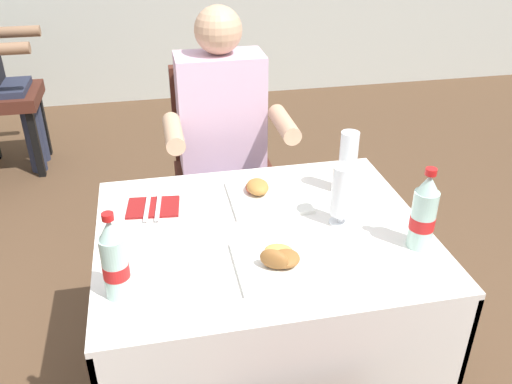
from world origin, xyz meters
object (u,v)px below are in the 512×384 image
chair_far_diner_seat (224,164)px  beer_glass_middle (348,163)px  beer_glass_left (342,195)px  napkin_cutlery_set (153,207)px  seated_diner_far (224,142)px  cola_bottle_primary (424,214)px  main_dining_table (262,274)px  plate_far_diner (263,193)px  plate_near_camera (279,260)px  cola_bottle_secondary (115,261)px

chair_far_diner_seat → beer_glass_middle: 0.77m
beer_glass_left → napkin_cutlery_set: size_ratio=1.03×
seated_diner_far → cola_bottle_primary: seated_diner_far is taller
main_dining_table → cola_bottle_primary: bearing=-22.1°
plate_far_diner → cola_bottle_primary: bearing=-44.1°
beer_glass_middle → napkin_cutlery_set: size_ratio=1.15×
plate_near_camera → plate_far_diner: size_ratio=0.94×
seated_diner_far → beer_glass_left: seated_diner_far is taller
main_dining_table → napkin_cutlery_set: size_ratio=5.24×
beer_glass_left → main_dining_table: bearing=177.2°
plate_far_diner → beer_glass_middle: bearing=-4.1°
seated_diner_far → plate_near_camera: size_ratio=5.14×
chair_far_diner_seat → plate_far_diner: (0.05, -0.61, 0.18)m
plate_near_camera → napkin_cutlery_set: (-0.33, 0.39, -0.01)m
chair_far_diner_seat → seated_diner_far: bearing=-97.1°
main_dining_table → plate_far_diner: size_ratio=3.92×
seated_diner_far → plate_near_camera: 0.89m
main_dining_table → beer_glass_middle: (0.34, 0.18, 0.29)m
plate_near_camera → cola_bottle_secondary: bearing=-175.2°
plate_near_camera → cola_bottle_secondary: 0.45m
chair_far_diner_seat → cola_bottle_secondary: 1.15m
napkin_cutlery_set → main_dining_table: bearing=-31.5°
plate_near_camera → beer_glass_left: (0.24, 0.17, 0.08)m
seated_diner_far → cola_bottle_secondary: (-0.42, -0.92, 0.12)m
chair_far_diner_seat → cola_bottle_primary: cola_bottle_primary is taller
cola_bottle_primary → beer_glass_middle: bearing=105.6°
cola_bottle_primary → napkin_cutlery_set: bearing=153.7°
beer_glass_middle → main_dining_table: bearing=-152.0°
beer_glass_middle → cola_bottle_primary: 0.37m
beer_glass_left → cola_bottle_secondary: size_ratio=0.80×
plate_far_diner → chair_far_diner_seat: bearing=94.4°
beer_glass_left → beer_glass_middle: bearing=65.4°
cola_bottle_primary → cola_bottle_secondary: size_ratio=1.03×
beer_glass_middle → cola_bottle_secondary: bearing=-152.3°
plate_far_diner → napkin_cutlery_set: plate_far_diner is taller
plate_far_diner → beer_glass_middle: size_ratio=1.16×
plate_near_camera → plate_far_diner: 0.39m
chair_far_diner_seat → seated_diner_far: 0.19m
beer_glass_middle → napkin_cutlery_set: 0.67m
plate_near_camera → beer_glass_middle: 0.50m
main_dining_table → beer_glass_left: bearing=-2.8°
cola_bottle_primary → main_dining_table: bearing=157.9°
plate_near_camera → cola_bottle_primary: (0.43, 0.01, 0.09)m
main_dining_table → cola_bottle_secondary: cola_bottle_secondary is taller
main_dining_table → beer_glass_middle: beer_glass_middle is taller
chair_far_diner_seat → plate_near_camera: (0.01, -1.00, 0.18)m
cola_bottle_secondary → plate_far_diner: bearing=41.5°
beer_glass_middle → beer_glass_left: bearing=-114.6°
main_dining_table → seated_diner_far: 0.72m
plate_far_diner → napkin_cutlery_set: (-0.37, 0.00, -0.01)m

